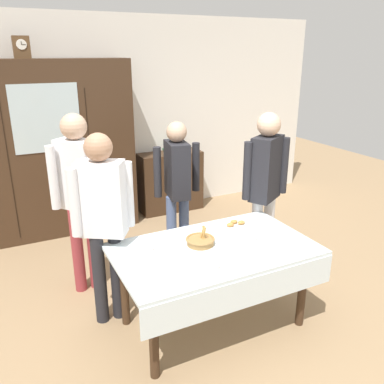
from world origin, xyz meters
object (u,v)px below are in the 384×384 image
at_px(mantel_clock, 21,47).
at_px(spoon_far_right, 148,275).
at_px(spoon_mid_right, 278,245).
at_px(tea_cup_near_left, 251,239).
at_px(pastry_plate, 236,226).
at_px(person_beside_shelf, 79,187).
at_px(bread_basket, 200,241).
at_px(tea_cup_center, 148,249).
at_px(person_by_cabinet, 265,180).
at_px(tea_cup_back_edge, 214,267).
at_px(person_near_right_end, 103,212).
at_px(bookshelf_low, 171,182).
at_px(book_stack, 170,151).
at_px(dining_table, 216,260).
at_px(person_behind_table_left, 177,180).
at_px(spoon_far_left, 203,258).
at_px(wall_cabinet, 48,151).

distance_m(mantel_clock, spoon_far_right, 3.16).
xyz_separation_m(spoon_far_right, spoon_mid_right, (1.12, -0.03, 0.00)).
distance_m(tea_cup_near_left, pastry_plate, 0.32).
bearing_deg(person_beside_shelf, bread_basket, -51.36).
relative_size(tea_cup_center, person_by_cabinet, 0.08).
distance_m(bread_basket, person_beside_shelf, 1.25).
bearing_deg(mantel_clock, tea_cup_near_left, -62.25).
distance_m(tea_cup_near_left, tea_cup_back_edge, 0.57).
height_order(spoon_mid_right, person_near_right_end, person_near_right_end).
height_order(bookshelf_low, spoon_mid_right, bookshelf_low).
xyz_separation_m(book_stack, person_by_cabinet, (0.12, -2.08, 0.14)).
height_order(spoon_far_right, person_beside_shelf, person_beside_shelf).
height_order(tea_cup_center, person_near_right_end, person_near_right_end).
xyz_separation_m(dining_table, spoon_far_right, (-0.63, -0.14, 0.11)).
xyz_separation_m(tea_cup_back_edge, person_by_cabinet, (1.05, 0.84, 0.28)).
bearing_deg(person_behind_table_left, mantel_clock, 131.33).
xyz_separation_m(person_near_right_end, person_behind_table_left, (0.96, 0.67, -0.06)).
bearing_deg(tea_cup_near_left, book_stack, 81.01).
relative_size(dining_table, spoon_far_left, 13.59).
height_order(mantel_clock, person_beside_shelf, mantel_clock).
relative_size(book_stack, tea_cup_center, 1.71).
bearing_deg(person_beside_shelf, tea_cup_near_left, -43.40).
height_order(tea_cup_near_left, spoon_far_right, tea_cup_near_left).
relative_size(book_stack, tea_cup_near_left, 1.71).
distance_m(spoon_far_right, person_by_cabinet, 1.68).
bearing_deg(pastry_plate, spoon_mid_right, -76.68).
bearing_deg(person_near_right_end, dining_table, -33.44).
bearing_deg(tea_cup_back_edge, person_behind_table_left, 75.60).
height_order(book_stack, person_by_cabinet, person_by_cabinet).
xyz_separation_m(wall_cabinet, tea_cup_back_edge, (0.72, -2.87, -0.32)).
bearing_deg(bookshelf_low, spoon_mid_right, -95.27).
xyz_separation_m(pastry_plate, spoon_far_right, (-1.01, -0.43, -0.01)).
bearing_deg(book_stack, pastry_plate, -98.94).
bearing_deg(spoon_far_right, tea_cup_back_edge, -17.48).
height_order(wall_cabinet, person_behind_table_left, wall_cabinet).
distance_m(dining_table, mantel_clock, 3.24).
distance_m(dining_table, tea_cup_near_left, 0.35).
xyz_separation_m(tea_cup_back_edge, spoon_far_right, (-0.45, 0.14, -0.02)).
height_order(spoon_far_right, person_behind_table_left, person_behind_table_left).
xyz_separation_m(dining_table, mantel_clock, (-1.05, 2.59, 1.65)).
distance_m(wall_cabinet, tea_cup_back_edge, 2.98).
bearing_deg(wall_cabinet, person_near_right_end, -86.29).
bearing_deg(mantel_clock, person_near_right_end, -82.32).
distance_m(bookshelf_low, person_by_cabinet, 2.17).
distance_m(person_near_right_end, person_by_cabinet, 1.64).
bearing_deg(person_near_right_end, tea_cup_center, -50.84).
bearing_deg(person_near_right_end, person_behind_table_left, 34.95).
bearing_deg(tea_cup_center, spoon_far_right, -110.13).
bearing_deg(dining_table, spoon_mid_right, -19.07).
relative_size(spoon_far_left, person_by_cabinet, 0.07).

